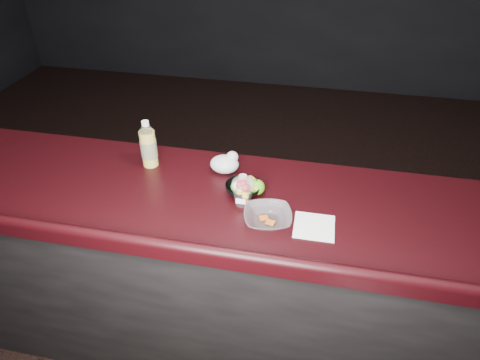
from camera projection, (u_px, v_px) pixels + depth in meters
name	position (u px, v px, depth m)	size (l,w,h in m)	color
room_shell	(184.00, 24.00, 1.15)	(8.00, 8.00, 8.00)	black
counter	(222.00, 276.00, 2.16)	(4.06, 0.71, 1.02)	black
lemonade_bottle	(149.00, 147.00, 2.01)	(0.08, 0.08, 0.23)	gold
fruit_cup	(243.00, 191.00, 1.78)	(0.09, 0.09, 0.13)	white
green_apple	(256.00, 187.00, 1.86)	(0.08, 0.08, 0.08)	#29870F
plastic_bag	(226.00, 163.00, 2.00)	(0.14, 0.11, 0.10)	silver
snack_bowl	(243.00, 188.00, 1.86)	(0.16, 0.16, 0.09)	black
takeout_bowl	(268.00, 218.00, 1.71)	(0.23, 0.23, 0.05)	silver
paper_napkin	(314.00, 226.00, 1.70)	(0.16, 0.16, 0.00)	white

